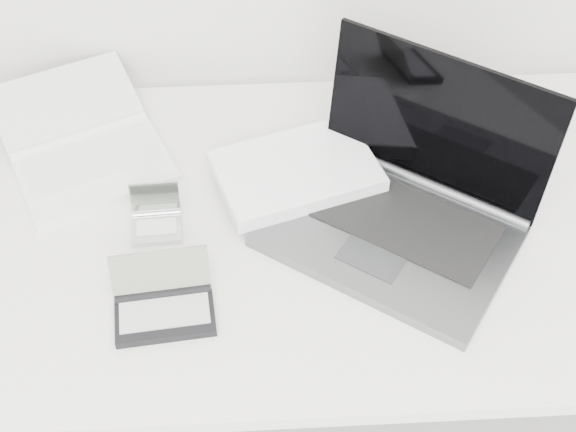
{
  "coord_description": "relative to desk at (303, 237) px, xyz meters",
  "views": [
    {
      "loc": [
        -0.08,
        0.58,
        1.85
      ],
      "look_at": [
        -0.03,
        1.51,
        0.79
      ],
      "focal_mm": 50.0,
      "sensor_mm": 36.0,
      "label": 1
    }
  ],
  "objects": [
    {
      "name": "pda_silver",
      "position": [
        -0.27,
        0.0,
        0.06
      ],
      "size": [
        0.09,
        0.09,
        0.07
      ],
      "rotation": [
        0.0,
        0.0,
        0.05
      ],
      "color": "silver",
      "rests_on": "desk"
    },
    {
      "name": "palmtop_charcoal",
      "position": [
        -0.25,
        -0.19,
        0.06
      ],
      "size": [
        0.18,
        0.15,
        0.09
      ],
      "rotation": [
        0.0,
        0.0,
        0.1
      ],
      "color": "black",
      "rests_on": "desk"
    },
    {
      "name": "desk",
      "position": [
        0.0,
        0.0,
        0.0
      ],
      "size": [
        1.6,
        0.8,
        0.73
      ],
      "color": "white",
      "rests_on": "ground"
    },
    {
      "name": "laptop_large",
      "position": [
        0.12,
        0.02,
        0.09
      ],
      "size": [
        0.61,
        0.53,
        0.29
      ],
      "rotation": [
        0.0,
        0.0,
        -0.61
      ],
      "color": "slate",
      "rests_on": "desk"
    },
    {
      "name": "netbook_open_white",
      "position": [
        -0.42,
        0.19,
        0.07
      ],
      "size": [
        0.41,
        0.45,
        0.07
      ],
      "rotation": [
        0.0,
        0.0,
        0.41
      ],
      "color": "white",
      "rests_on": "desk"
    }
  ]
}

